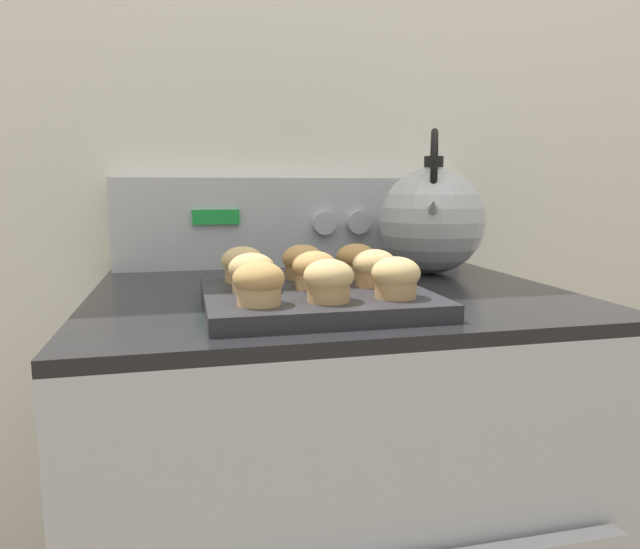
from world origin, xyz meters
name	(u,v)px	position (x,y,z in m)	size (l,w,h in m)	color
wall_back	(289,110)	(0.00, 0.66, 1.20)	(8.00, 0.05, 2.40)	silver
stove_range	(327,541)	(0.00, 0.33, 0.44)	(0.73, 0.65, 0.88)	#B7BABF
control_panel	(296,222)	(0.00, 0.61, 0.97)	(0.71, 0.07, 0.18)	#B7BABF
muffin_pan	(314,297)	(-0.05, 0.21, 0.89)	(0.30, 0.30, 0.02)	#28282D
muffin_r0_c0	(259,283)	(-0.14, 0.12, 0.93)	(0.06, 0.06, 0.05)	tan
muffin_r0_c1	(329,281)	(-0.05, 0.12, 0.93)	(0.06, 0.06, 0.05)	tan
muffin_r0_c2	(396,277)	(0.04, 0.13, 0.93)	(0.06, 0.06, 0.05)	tan
muffin_r1_c0	(252,273)	(-0.13, 0.21, 0.93)	(0.06, 0.06, 0.05)	tan
muffin_r1_c1	(314,270)	(-0.05, 0.21, 0.93)	(0.06, 0.06, 0.05)	tan
muffin_r1_c2	(374,268)	(0.04, 0.22, 0.93)	(0.06, 0.06, 0.05)	tan
muffin_r2_c0	(243,264)	(-0.14, 0.30, 0.93)	(0.06, 0.06, 0.05)	tan
muffin_r2_c1	(303,262)	(-0.05, 0.30, 0.93)	(0.06, 0.06, 0.05)	#A37A4C
muffin_r2_c2	(356,261)	(0.04, 0.30, 0.93)	(0.06, 0.06, 0.05)	tan
tea_kettle	(432,219)	(0.23, 0.44, 0.98)	(0.20, 0.23, 0.27)	#ADAFB5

